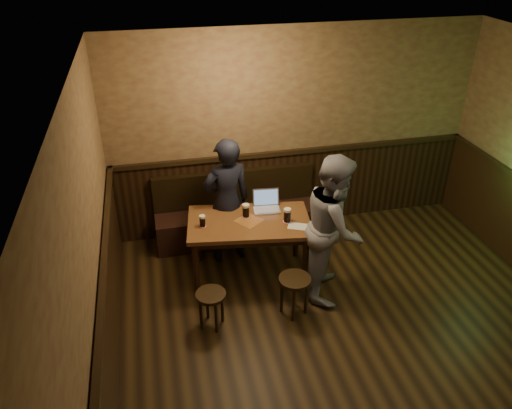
{
  "coord_description": "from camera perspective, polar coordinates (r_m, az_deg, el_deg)",
  "views": [
    {
      "loc": [
        -1.9,
        -3.03,
        3.91
      ],
      "look_at": [
        -0.81,
        1.8,
        1.05
      ],
      "focal_mm": 35.0,
      "sensor_mm": 36.0,
      "label": 1
    }
  ],
  "objects": [
    {
      "name": "menu",
      "position": [
        5.84,
        4.76,
        -2.49
      ],
      "size": [
        0.26,
        0.23,
        0.0
      ],
      "primitive_type": "cube",
      "rotation": [
        0.0,
        0.0,
        -0.42
      ],
      "color": "silver",
      "rests_on": "pub_table"
    },
    {
      "name": "room",
      "position": [
        4.63,
        14.31,
        -6.83
      ],
      "size": [
        5.04,
        6.04,
        2.84
      ],
      "color": "black",
      "rests_on": "ground"
    },
    {
      "name": "pint_mid",
      "position": [
        5.97,
        -1.17,
        -0.7
      ],
      "size": [
        0.11,
        0.11,
        0.17
      ],
      "color": "#AE2415",
      "rests_on": "pub_table"
    },
    {
      "name": "pint_left",
      "position": [
        5.82,
        -6.15,
        -1.88
      ],
      "size": [
        0.09,
        0.09,
        0.15
      ],
      "color": "#AE2415",
      "rests_on": "pub_table"
    },
    {
      "name": "laptop",
      "position": [
        6.15,
        1.21,
        0.06
      ],
      "size": [
        0.35,
        0.29,
        0.23
      ],
      "rotation": [
        0.0,
        0.0,
        -0.1
      ],
      "color": "silver",
      "rests_on": "pub_table"
    },
    {
      "name": "bench",
      "position": [
        6.88,
        -2.24,
        -1.53
      ],
      "size": [
        2.2,
        0.5,
        0.95
      ],
      "color": "black",
      "rests_on": "ground"
    },
    {
      "name": "pub_table",
      "position": [
        5.99,
        -0.8,
        -2.68
      ],
      "size": [
        1.55,
        1.02,
        0.78
      ],
      "rotation": [
        0.0,
        0.0,
        -0.14
      ],
      "color": "#573819",
      "rests_on": "ground"
    },
    {
      "name": "stool_right",
      "position": [
        5.58,
        4.42,
        -9.18
      ],
      "size": [
        0.46,
        0.46,
        0.49
      ],
      "rotation": [
        0.0,
        0.0,
        -0.33
      ],
      "color": "black",
      "rests_on": "ground"
    },
    {
      "name": "stool_left",
      "position": [
        5.45,
        -5.16,
        -10.8
      ],
      "size": [
        0.4,
        0.4,
        0.44
      ],
      "rotation": [
        0.0,
        0.0,
        0.25
      ],
      "color": "black",
      "rests_on": "ground"
    },
    {
      "name": "person_suit",
      "position": [
        6.21,
        -3.34,
        0.34
      ],
      "size": [
        0.67,
        0.5,
        1.68
      ],
      "primitive_type": "imported",
      "rotation": [
        0.0,
        0.0,
        3.3
      ],
      "color": "black",
      "rests_on": "ground"
    },
    {
      "name": "pint_right",
      "position": [
        5.88,
        3.59,
        -1.22
      ],
      "size": [
        0.11,
        0.11,
        0.18
      ],
      "color": "#AE2415",
      "rests_on": "pub_table"
    },
    {
      "name": "person_grey",
      "position": [
        5.7,
        8.93,
        -2.53
      ],
      "size": [
        0.94,
        1.04,
        1.75
      ],
      "primitive_type": "imported",
      "rotation": [
        0.0,
        0.0,
        1.18
      ],
      "color": "gray",
      "rests_on": "ground"
    }
  ]
}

